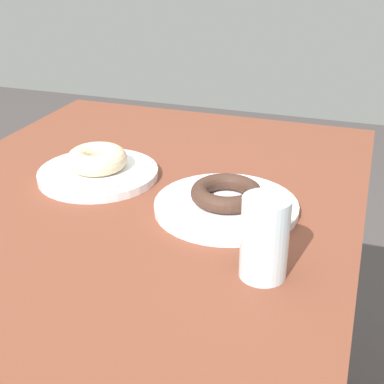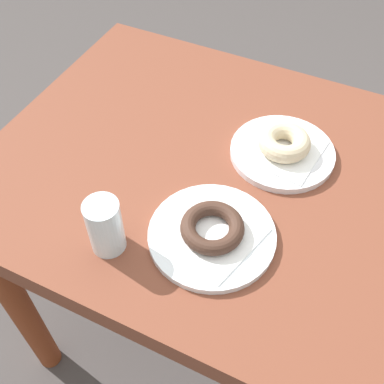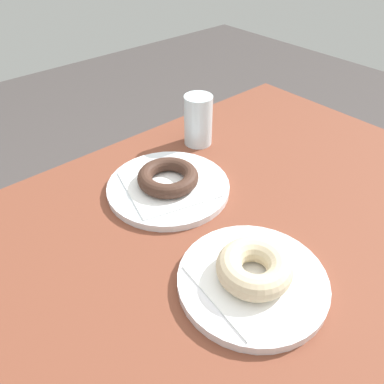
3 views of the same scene
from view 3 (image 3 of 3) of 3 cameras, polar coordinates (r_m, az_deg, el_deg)
table at (r=0.75m, az=6.84°, el=-11.83°), size 1.03×0.77×0.78m
plate_sugar_ring at (r=0.58m, az=8.94°, el=-12.94°), size 0.22×0.22×0.02m
napkin_sugar_ring at (r=0.58m, az=9.03°, el=-12.37°), size 0.17×0.17×0.00m
donut_sugar_ring at (r=0.56m, az=9.24°, el=-11.05°), size 0.11×0.11×0.04m
plate_chocolate_ring at (r=0.74m, az=-3.53°, el=0.72°), size 0.24×0.24×0.01m
napkin_chocolate_ring at (r=0.74m, az=-3.55°, el=1.23°), size 0.19×0.19×0.00m
donut_chocolate_ring at (r=0.73m, az=-3.60°, el=2.22°), size 0.12×0.12×0.03m
water_glass at (r=0.86m, az=0.92°, el=10.62°), size 0.06×0.06×0.11m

